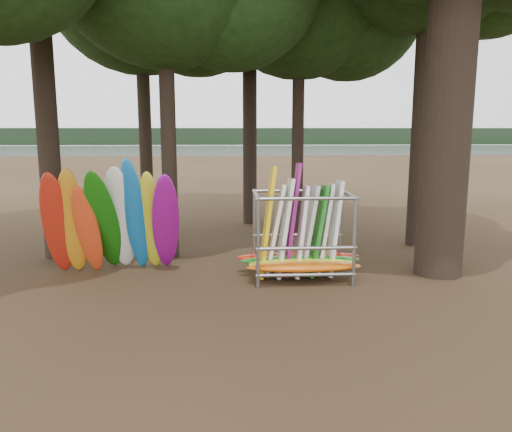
{
  "coord_description": "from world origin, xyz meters",
  "views": [
    {
      "loc": [
        -0.31,
        -11.75,
        3.71
      ],
      "look_at": [
        0.46,
        1.5,
        1.4
      ],
      "focal_mm": 35.0,
      "sensor_mm": 36.0,
      "label": 1
    }
  ],
  "objects": [
    {
      "name": "lake",
      "position": [
        0.0,
        60.0,
        0.0
      ],
      "size": [
        160.0,
        160.0,
        0.0
      ],
      "primitive_type": "plane",
      "color": "gray",
      "rests_on": "ground"
    },
    {
      "name": "storage_rack",
      "position": [
        1.54,
        0.36,
        1.01
      ],
      "size": [
        3.23,
        1.54,
        2.91
      ],
      "color": "gray",
      "rests_on": "ground"
    },
    {
      "name": "far_shore",
      "position": [
        0.0,
        110.0,
        2.0
      ],
      "size": [
        160.0,
        4.0,
        4.0
      ],
      "primitive_type": "cube",
      "color": "black",
      "rests_on": "ground"
    },
    {
      "name": "ground",
      "position": [
        0.0,
        0.0,
        0.0
      ],
      "size": [
        120.0,
        120.0,
        0.0
      ],
      "primitive_type": "plane",
      "color": "#47331E",
      "rests_on": "ground"
    },
    {
      "name": "kayak_row",
      "position": [
        -3.24,
        0.98,
        1.38
      ],
      "size": [
        3.59,
        1.98,
        3.18
      ],
      "color": "#B52112",
      "rests_on": "ground"
    }
  ]
}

